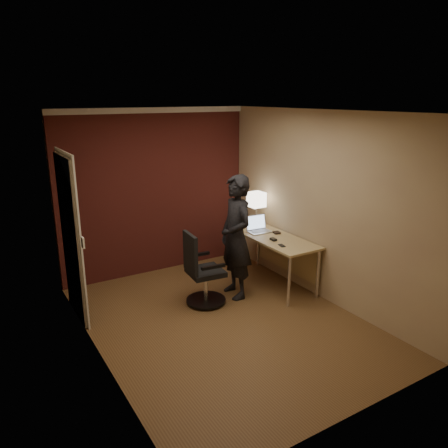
{
  "coord_description": "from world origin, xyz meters",
  "views": [
    {
      "loc": [
        -2.5,
        -4.12,
        2.66
      ],
      "look_at": [
        0.35,
        0.55,
        1.05
      ],
      "focal_mm": 35.0,
      "sensor_mm": 36.0,
      "label": 1
    }
  ],
  "objects_px": {
    "desk": "(276,244)",
    "laptop": "(258,227)",
    "desk_lamp": "(256,200)",
    "office_chair": "(201,274)",
    "mouse": "(273,239)",
    "phone": "(282,245)",
    "wallet": "(277,233)",
    "person": "(236,237)"
  },
  "relations": [
    {
      "from": "mouse",
      "to": "phone",
      "type": "height_order",
      "value": "mouse"
    },
    {
      "from": "phone",
      "to": "desk_lamp",
      "type": "bearing_deg",
      "value": 87.76
    },
    {
      "from": "desk",
      "to": "person",
      "type": "xyz_separation_m",
      "value": [
        -0.72,
        -0.04,
        0.24
      ]
    },
    {
      "from": "wallet",
      "to": "laptop",
      "type": "bearing_deg",
      "value": 127.04
    },
    {
      "from": "wallet",
      "to": "office_chair",
      "type": "distance_m",
      "value": 1.37
    },
    {
      "from": "mouse",
      "to": "desk_lamp",
      "type": "bearing_deg",
      "value": 79.0
    },
    {
      "from": "phone",
      "to": "laptop",
      "type": "bearing_deg",
      "value": 92.72
    },
    {
      "from": "desk",
      "to": "laptop",
      "type": "distance_m",
      "value": 0.39
    },
    {
      "from": "office_chair",
      "to": "wallet",
      "type": "bearing_deg",
      "value": 5.33
    },
    {
      "from": "desk_lamp",
      "to": "phone",
      "type": "relative_size",
      "value": 4.65
    },
    {
      "from": "desk",
      "to": "office_chair",
      "type": "bearing_deg",
      "value": -178.54
    },
    {
      "from": "mouse",
      "to": "person",
      "type": "xyz_separation_m",
      "value": [
        -0.55,
        0.11,
        0.1
      ]
    },
    {
      "from": "person",
      "to": "mouse",
      "type": "bearing_deg",
      "value": 84.57
    },
    {
      "from": "desk",
      "to": "phone",
      "type": "distance_m",
      "value": 0.46
    },
    {
      "from": "desk",
      "to": "wallet",
      "type": "relative_size",
      "value": 13.64
    },
    {
      "from": "wallet",
      "to": "desk_lamp",
      "type": "bearing_deg",
      "value": 97.34
    },
    {
      "from": "desk_lamp",
      "to": "person",
      "type": "xyz_separation_m",
      "value": [
        -0.74,
        -0.57,
        -0.3
      ]
    },
    {
      "from": "laptop",
      "to": "wallet",
      "type": "distance_m",
      "value": 0.29
    },
    {
      "from": "laptop",
      "to": "phone",
      "type": "relative_size",
      "value": 3.01
    },
    {
      "from": "desk",
      "to": "person",
      "type": "height_order",
      "value": "person"
    },
    {
      "from": "laptop",
      "to": "office_chair",
      "type": "height_order",
      "value": "office_chair"
    },
    {
      "from": "desk_lamp",
      "to": "office_chair",
      "type": "distance_m",
      "value": 1.56
    },
    {
      "from": "desk_lamp",
      "to": "office_chair",
      "type": "bearing_deg",
      "value": -155.91
    },
    {
      "from": "laptop",
      "to": "wallet",
      "type": "xyz_separation_m",
      "value": [
        0.17,
        -0.23,
        -0.05
      ]
    },
    {
      "from": "mouse",
      "to": "phone",
      "type": "xyz_separation_m",
      "value": [
        -0.04,
        -0.24,
        -0.01
      ]
    },
    {
      "from": "desk_lamp",
      "to": "mouse",
      "type": "relative_size",
      "value": 5.35
    },
    {
      "from": "phone",
      "to": "office_chair",
      "type": "distance_m",
      "value": 1.14
    },
    {
      "from": "desk",
      "to": "office_chair",
      "type": "distance_m",
      "value": 1.27
    },
    {
      "from": "phone",
      "to": "person",
      "type": "xyz_separation_m",
      "value": [
        -0.51,
        0.35,
        0.11
      ]
    },
    {
      "from": "desk",
      "to": "desk_lamp",
      "type": "relative_size",
      "value": 2.8
    },
    {
      "from": "desk",
      "to": "desk_lamp",
      "type": "xyz_separation_m",
      "value": [
        0.01,
        0.53,
        0.55
      ]
    },
    {
      "from": "desk",
      "to": "laptop",
      "type": "height_order",
      "value": "laptop"
    },
    {
      "from": "wallet",
      "to": "mouse",
      "type": "bearing_deg",
      "value": -135.94
    },
    {
      "from": "mouse",
      "to": "office_chair",
      "type": "height_order",
      "value": "office_chair"
    },
    {
      "from": "desk_lamp",
      "to": "phone",
      "type": "xyz_separation_m",
      "value": [
        -0.23,
        -0.92,
        -0.41
      ]
    },
    {
      "from": "wallet",
      "to": "desk",
      "type": "bearing_deg",
      "value": -126.94
    },
    {
      "from": "mouse",
      "to": "laptop",
      "type": "bearing_deg",
      "value": 85.88
    },
    {
      "from": "laptop",
      "to": "phone",
      "type": "xyz_separation_m",
      "value": [
        -0.11,
        -0.71,
        -0.06
      ]
    },
    {
      "from": "desk",
      "to": "mouse",
      "type": "bearing_deg",
      "value": -140.5
    },
    {
      "from": "desk",
      "to": "wallet",
      "type": "bearing_deg",
      "value": 53.06
    },
    {
      "from": "wallet",
      "to": "person",
      "type": "bearing_deg",
      "value": -170.73
    },
    {
      "from": "office_chair",
      "to": "desk_lamp",
      "type": "bearing_deg",
      "value": 24.09
    }
  ]
}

